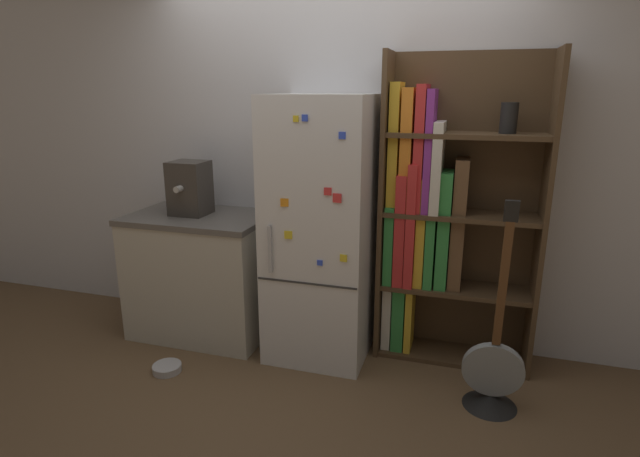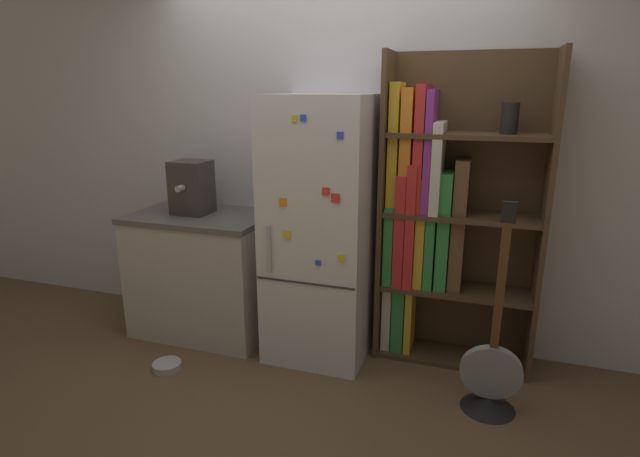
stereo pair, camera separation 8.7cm
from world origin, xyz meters
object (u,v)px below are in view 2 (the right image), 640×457
object	(u,v)px
guitar	(490,382)
pet_bowl	(167,365)
bookshelf	(436,220)
refrigerator	(322,230)
espresso_machine	(192,187)

from	to	relation	value
guitar	pet_bowl	distance (m)	2.00
bookshelf	pet_bowl	distance (m)	1.99
guitar	pet_bowl	size ratio (longest dim) A/B	6.67
refrigerator	bookshelf	distance (m)	0.75
guitar	pet_bowl	world-z (taller)	guitar
refrigerator	guitar	distance (m)	1.36
guitar	bookshelf	bearing A→B (deg)	126.25
refrigerator	guitar	size ratio (longest dim) A/B	1.40
bookshelf	pet_bowl	world-z (taller)	bookshelf
guitar	refrigerator	bearing A→B (deg)	162.18
espresso_machine	pet_bowl	size ratio (longest dim) A/B	2.03
refrigerator	bookshelf	size ratio (longest dim) A/B	0.87
guitar	espresso_machine	bearing A→B (deg)	169.94
bookshelf	guitar	world-z (taller)	bookshelf
pet_bowl	bookshelf	bearing A→B (deg)	25.88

